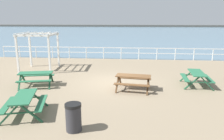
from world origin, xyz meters
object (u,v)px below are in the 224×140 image
object	(u,v)px
picnic_table_near_left	(36,76)
lattice_pergola	(38,43)
picnic_table_mid_centre	(24,101)
picnic_table_far_left	(133,79)
litter_bin	(73,117)
picnic_table_seaward	(197,76)

from	to	relation	value
picnic_table_near_left	lattice_pergola	size ratio (longest dim) A/B	0.78
lattice_pergola	picnic_table_mid_centre	bearing A→B (deg)	-74.12
picnic_table_near_left	picnic_table_far_left	xyz separation A→B (m)	(5.36, -0.14, 0.00)
picnic_table_mid_centre	litter_bin	world-z (taller)	litter_bin
picnic_table_near_left	picnic_table_far_left	world-z (taller)	same
picnic_table_near_left	litter_bin	world-z (taller)	litter_bin
picnic_table_near_left	picnic_table_mid_centre	distance (m)	3.83
picnic_table_near_left	picnic_table_seaward	distance (m)	8.90
picnic_table_far_left	lattice_pergola	bearing A→B (deg)	156.64
picnic_table_seaward	litter_bin	distance (m)	7.79
lattice_pergola	litter_bin	world-z (taller)	lattice_pergola
picnic_table_mid_centre	lattice_pergola	distance (m)	8.11
picnic_table_seaward	litter_bin	size ratio (longest dim) A/B	1.99
picnic_table_near_left	lattice_pergola	xyz separation A→B (m)	(-1.47, 3.89, 1.41)
picnic_table_mid_centre	picnic_table_seaward	xyz separation A→B (m)	(7.68, 4.53, 0.00)
picnic_table_mid_centre	picnic_table_seaward	bearing A→B (deg)	-74.43
picnic_table_mid_centre	picnic_table_far_left	bearing A→B (deg)	-64.96
picnic_table_near_left	litter_bin	size ratio (longest dim) A/B	2.20
lattice_pergola	litter_bin	bearing A→B (deg)	-63.92
lattice_pergola	picnic_table_seaward	bearing A→B (deg)	-19.72
litter_bin	lattice_pergola	bearing A→B (deg)	119.58
picnic_table_mid_centre	picnic_table_far_left	distance (m)	5.45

